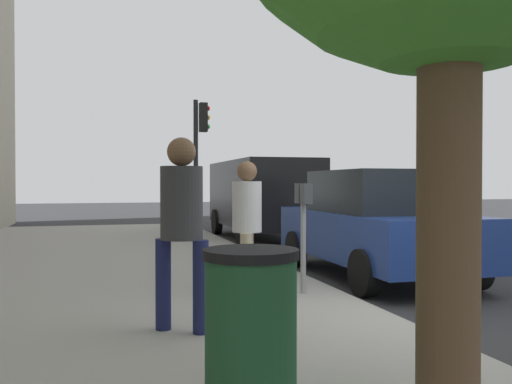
{
  "coord_description": "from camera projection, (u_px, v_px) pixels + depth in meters",
  "views": [
    {
      "loc": [
        -5.21,
        3.05,
        1.56
      ],
      "look_at": [
        1.85,
        1.02,
        1.44
      ],
      "focal_mm": 38.43,
      "sensor_mm": 36.0,
      "label": 1
    }
  ],
  "objects": [
    {
      "name": "parking_meter",
      "position": [
        303.0,
        214.0,
        7.0
      ],
      "size": [
        0.36,
        0.12,
        1.41
      ],
      "color": "gray",
      "rests_on": "sidewalk_slab"
    },
    {
      "name": "pedestrian_at_meter",
      "position": [
        247.0,
        218.0,
        6.83
      ],
      "size": [
        0.5,
        0.37,
        1.69
      ],
      "rotation": [
        0.0,
        0.0,
        -1.88
      ],
      "color": "tan",
      "rests_on": "sidewalk_slab"
    },
    {
      "name": "pedestrian_bystander",
      "position": [
        182.0,
        216.0,
        5.19
      ],
      "size": [
        0.4,
        0.47,
        1.85
      ],
      "rotation": [
        0.0,
        0.0,
        -0.64
      ],
      "color": "#191E4C",
      "rests_on": "sidewalk_slab"
    },
    {
      "name": "trash_bin",
      "position": [
        251.0,
        331.0,
        3.33
      ],
      "size": [
        0.59,
        0.59,
        1.01
      ],
      "color": "#1E4C2D",
      "rests_on": "sidewalk_slab"
    },
    {
      "name": "traffic_signal",
      "position": [
        200.0,
        145.0,
        14.41
      ],
      "size": [
        0.24,
        0.44,
        3.6
      ],
      "color": "black",
      "rests_on": "sidewalk_slab"
    },
    {
      "name": "parked_sedan_near",
      "position": [
        375.0,
        223.0,
        9.06
      ],
      "size": [
        4.43,
        2.03,
        1.77
      ],
      "color": "navy",
      "rests_on": "ground_plane"
    },
    {
      "name": "sidewalk_slab",
      "position": [
        105.0,
        344.0,
        5.04
      ],
      "size": [
        28.0,
        6.0,
        0.15
      ],
      "primitive_type": "cube",
      "color": "gray",
      "rests_on": "ground_plane"
    },
    {
      "name": "ground_plane",
      "position": [
        395.0,
        328.0,
        5.87
      ],
      "size": [
        80.0,
        80.0,
        0.0
      ],
      "primitive_type": "plane",
      "color": "#2B2B2D",
      "rests_on": "ground"
    },
    {
      "name": "parked_van_far",
      "position": [
        261.0,
        194.0,
        15.44
      ],
      "size": [
        5.23,
        2.19,
        2.18
      ],
      "color": "black",
      "rests_on": "ground_plane"
    }
  ]
}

